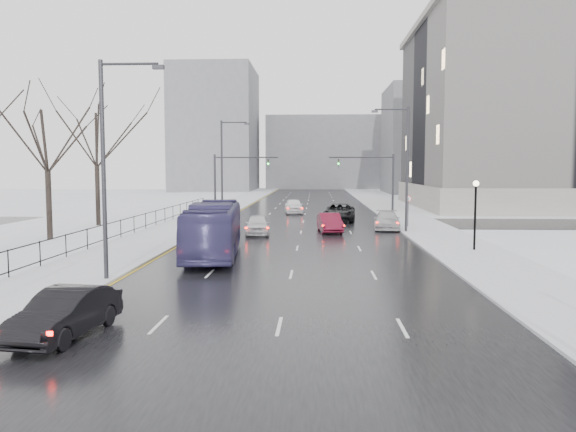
% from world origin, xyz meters
% --- Properties ---
extents(road, '(16.00, 150.00, 0.04)m').
position_xyz_m(road, '(0.00, 60.00, 0.02)').
color(road, black).
rests_on(road, ground).
extents(cross_road, '(130.00, 10.00, 0.04)m').
position_xyz_m(cross_road, '(0.00, 48.00, 0.02)').
color(cross_road, black).
rests_on(cross_road, ground).
extents(sidewalk_left, '(5.00, 150.00, 0.16)m').
position_xyz_m(sidewalk_left, '(-10.50, 60.00, 0.08)').
color(sidewalk_left, silver).
rests_on(sidewalk_left, ground).
extents(sidewalk_right, '(5.00, 150.00, 0.16)m').
position_xyz_m(sidewalk_right, '(10.50, 60.00, 0.08)').
color(sidewalk_right, silver).
rests_on(sidewalk_right, ground).
extents(park_strip, '(14.00, 150.00, 0.12)m').
position_xyz_m(park_strip, '(-20.00, 60.00, 0.06)').
color(park_strip, white).
rests_on(park_strip, ground).
extents(tree_park_d, '(8.75, 8.75, 12.50)m').
position_xyz_m(tree_park_d, '(-17.80, 34.00, 0.00)').
color(tree_park_d, black).
rests_on(tree_park_d, ground).
extents(tree_park_e, '(9.45, 9.45, 13.50)m').
position_xyz_m(tree_park_e, '(-18.20, 44.00, 0.00)').
color(tree_park_e, black).
rests_on(tree_park_e, ground).
extents(iron_fence, '(0.06, 70.00, 1.30)m').
position_xyz_m(iron_fence, '(-13.00, 30.00, 0.91)').
color(iron_fence, black).
rests_on(iron_fence, sidewalk_left).
extents(streetlight_r_mid, '(2.95, 0.25, 10.00)m').
position_xyz_m(streetlight_r_mid, '(8.17, 40.00, 5.62)').
color(streetlight_r_mid, '#2D2D33').
rests_on(streetlight_r_mid, ground).
extents(streetlight_l_near, '(2.95, 0.25, 10.00)m').
position_xyz_m(streetlight_l_near, '(-8.17, 20.00, 5.62)').
color(streetlight_l_near, '#2D2D33').
rests_on(streetlight_l_near, ground).
extents(streetlight_l_far, '(2.95, 0.25, 10.00)m').
position_xyz_m(streetlight_l_far, '(-8.17, 52.00, 5.62)').
color(streetlight_l_far, '#2D2D33').
rests_on(streetlight_l_far, ground).
extents(lamppost_r_mid, '(0.36, 0.36, 4.28)m').
position_xyz_m(lamppost_r_mid, '(11.00, 30.00, 2.94)').
color(lamppost_r_mid, black).
rests_on(lamppost_r_mid, sidewalk_right).
extents(mast_signal_right, '(6.10, 0.33, 6.50)m').
position_xyz_m(mast_signal_right, '(7.33, 48.00, 4.11)').
color(mast_signal_right, '#2D2D33').
rests_on(mast_signal_right, ground).
extents(mast_signal_left, '(6.10, 0.33, 6.50)m').
position_xyz_m(mast_signal_left, '(-7.33, 48.00, 4.11)').
color(mast_signal_left, '#2D2D33').
rests_on(mast_signal_left, ground).
extents(no_uturn_sign, '(0.60, 0.06, 2.70)m').
position_xyz_m(no_uturn_sign, '(9.20, 44.00, 2.30)').
color(no_uturn_sign, '#2D2D33').
rests_on(no_uturn_sign, sidewalk_right).
extents(civic_building, '(41.00, 31.00, 24.80)m').
position_xyz_m(civic_building, '(35.00, 72.00, 11.21)').
color(civic_building, gray).
rests_on(civic_building, ground).
extents(bldg_far_right, '(24.00, 20.00, 22.00)m').
position_xyz_m(bldg_far_right, '(28.00, 115.00, 11.00)').
color(bldg_far_right, slate).
rests_on(bldg_far_right, ground).
extents(bldg_far_left, '(18.00, 22.00, 28.00)m').
position_xyz_m(bldg_far_left, '(-22.00, 125.00, 14.00)').
color(bldg_far_left, slate).
rests_on(bldg_far_left, ground).
extents(bldg_far_center, '(30.00, 18.00, 18.00)m').
position_xyz_m(bldg_far_center, '(4.00, 140.00, 9.00)').
color(bldg_far_center, slate).
rests_on(bldg_far_center, ground).
extents(sedan_left_near, '(2.11, 4.63, 1.47)m').
position_xyz_m(sedan_left_near, '(-6.45, 11.54, 0.78)').
color(sedan_left_near, black).
rests_on(sedan_left_near, road).
extents(bus, '(3.72, 11.56, 3.17)m').
position_xyz_m(bus, '(-4.80, 27.53, 1.62)').
color(bus, '#3C366A').
rests_on(bus, road).
extents(sedan_center_near, '(2.15, 4.66, 1.55)m').
position_xyz_m(sedan_center_near, '(-3.32, 38.29, 0.81)').
color(sedan_center_near, silver).
rests_on(sedan_center_near, road).
extents(sedan_right_near, '(2.14, 4.82, 1.54)m').
position_xyz_m(sedan_right_near, '(2.31, 40.13, 0.81)').
color(sedan_right_near, maroon).
rests_on(sedan_right_near, road).
extents(sedan_right_cross, '(3.45, 6.44, 1.72)m').
position_xyz_m(sedan_right_cross, '(3.50, 49.61, 0.90)').
color(sedan_right_cross, black).
rests_on(sedan_right_cross, road).
extents(sedan_right_far, '(2.63, 5.36, 1.50)m').
position_xyz_m(sedan_right_far, '(7.20, 42.58, 0.79)').
color(sedan_right_far, '#B6B6BA').
rests_on(sedan_right_far, road).
extents(sedan_center_far, '(2.44, 5.09, 1.68)m').
position_xyz_m(sedan_center_far, '(-1.32, 58.77, 0.88)').
color(sedan_center_far, white).
rests_on(sedan_center_far, road).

